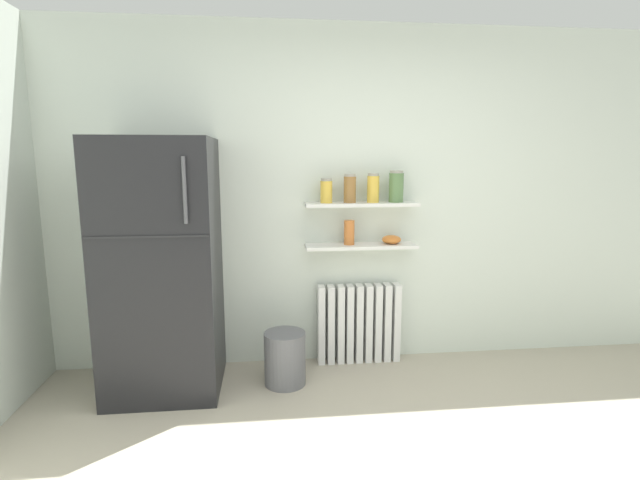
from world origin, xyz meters
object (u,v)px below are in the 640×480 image
(storage_jar_2, at_px, (373,188))
(trash_bin, at_px, (285,358))
(vase, at_px, (349,232))
(shelf_bowl, at_px, (392,239))
(storage_jar_0, at_px, (326,191))
(storage_jar_1, at_px, (350,188))
(storage_jar_3, at_px, (396,187))
(refrigerator, at_px, (162,267))
(radiator, at_px, (359,323))

(storage_jar_2, height_order, trash_bin, storage_jar_2)
(vase, bearing_deg, storage_jar_2, 0.00)
(storage_jar_2, bearing_deg, shelf_bowl, 0.00)
(trash_bin, bearing_deg, shelf_bowl, 19.45)
(storage_jar_0, relative_size, trash_bin, 0.48)
(trash_bin, bearing_deg, storage_jar_1, 30.15)
(storage_jar_2, xyz_separation_m, storage_jar_3, (0.18, 0.00, 0.01))
(trash_bin, bearing_deg, storage_jar_2, 23.32)
(refrigerator, height_order, vase, refrigerator)
(radiator, height_order, storage_jar_1, storage_jar_1)
(storage_jar_2, height_order, vase, storage_jar_2)
(refrigerator, distance_m, radiator, 1.56)
(refrigerator, xyz_separation_m, storage_jar_0, (1.17, 0.24, 0.50))
(storage_jar_3, relative_size, vase, 1.28)
(storage_jar_3, xyz_separation_m, shelf_bowl, (-0.03, 0.00, -0.41))
(storage_jar_1, relative_size, storage_jar_2, 0.98)
(refrigerator, distance_m, storage_jar_2, 1.63)
(storage_jar_3, distance_m, trash_bin, 1.51)
(radiator, xyz_separation_m, trash_bin, (-0.60, -0.33, -0.12))
(shelf_bowl, height_order, trash_bin, shelf_bowl)
(refrigerator, bearing_deg, trash_bin, -3.59)
(radiator, height_order, storage_jar_3, storage_jar_3)
(refrigerator, relative_size, storage_jar_3, 7.31)
(storage_jar_1, xyz_separation_m, shelf_bowl, (0.33, 0.00, -0.39))
(shelf_bowl, bearing_deg, trash_bin, -160.55)
(trash_bin, bearing_deg, refrigerator, 176.41)
(storage_jar_3, bearing_deg, storage_jar_2, 180.00)
(storage_jar_0, height_order, shelf_bowl, storage_jar_0)
(storage_jar_0, xyz_separation_m, storage_jar_3, (0.53, -0.00, 0.03))
(vase, bearing_deg, shelf_bowl, 0.00)
(refrigerator, distance_m, storage_jar_1, 1.46)
(radiator, bearing_deg, storage_jar_0, -173.58)
(refrigerator, height_order, storage_jar_0, refrigerator)
(storage_jar_1, bearing_deg, storage_jar_0, 180.00)
(refrigerator, bearing_deg, vase, 10.34)
(refrigerator, relative_size, radiator, 2.66)
(storage_jar_1, bearing_deg, shelf_bowl, 0.00)
(storage_jar_0, height_order, storage_jar_3, storage_jar_3)
(radiator, bearing_deg, shelf_bowl, -7.10)
(storage_jar_2, bearing_deg, radiator, 161.36)
(radiator, distance_m, storage_jar_3, 1.12)
(storage_jar_2, bearing_deg, vase, 180.00)
(refrigerator, height_order, radiator, refrigerator)
(refrigerator, relative_size, storage_jar_1, 8.12)
(shelf_bowl, bearing_deg, storage_jar_0, 180.00)
(storage_jar_0, bearing_deg, storage_jar_3, -0.00)
(storage_jar_2, relative_size, vase, 1.17)
(refrigerator, bearing_deg, storage_jar_2, 9.14)
(shelf_bowl, bearing_deg, vase, 180.00)
(storage_jar_3, bearing_deg, vase, 180.00)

